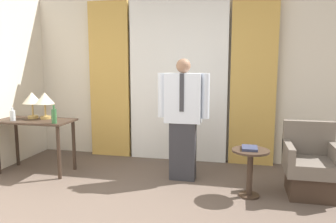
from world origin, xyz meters
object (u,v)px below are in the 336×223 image
Objects in this scene: bottle_near_edge at (13,115)px; table_lamp_right at (45,100)px; person at (183,116)px; desk at (35,129)px; bottle_by_lamp at (54,116)px; book at (250,148)px; table_lamp_left at (32,99)px; armchair at (310,168)px; side_table at (250,165)px.

table_lamp_right is at bearing 33.40° from bottle_near_edge.
person is (2.39, 0.29, 0.03)m from bottle_near_edge.
desk is 0.52m from bottle_by_lamp.
desk is 3.01m from book.
book is (0.87, -0.40, -0.29)m from person.
bottle_near_edge is 0.75× the size of bottle_by_lamp.
bottle_near_edge is at bearing -153.62° from desk.
book is (3.00, -0.24, -0.05)m from desk.
book is at bearing -6.82° from table_lamp_right.
table_lamp_right is 1.64× the size of book.
bottle_by_lamp is (0.53, -0.30, -0.18)m from table_lamp_left.
desk is 5.80× the size of bottle_near_edge.
person is at bearing 6.92° from bottle_near_edge.
bottle_by_lamp is 3.34m from armchair.
table_lamp_left is 1.64× the size of book.
table_lamp_right is at bearing 137.56° from bottle_by_lamp.
bottle_near_edge reaches higher than book.
book is (-0.72, -0.20, 0.26)m from armchair.
table_lamp_right is 0.48m from bottle_near_edge.
side_table is at bearing -6.61° from table_lamp_left.
side_table is (2.91, -0.36, -0.67)m from table_lamp_right.
bottle_by_lamp is (0.32, -0.30, -0.18)m from table_lamp_right.
armchair reaches higher than desk.
bottle_near_edge is 0.22× the size of armchair.
table_lamp_right is 2.96m from book.
table_lamp_right is at bearing -178.57° from person.
book reaches higher than side_table.
bottle_near_edge reaches higher than armchair.
side_table is at bearing -162.84° from armchair.
bottle_near_edge is at bearing 177.87° from side_table.
armchair is 1.51× the size of side_table.
desk reaches higher than side_table.
person is (2.03, 0.05, -0.17)m from table_lamp_right.
person is 6.94× the size of book.
table_lamp_right is at bearing 173.18° from book.
armchair is 0.79m from book.
person reaches higher than desk.
desk is at bearing -46.92° from table_lamp_left.
side_table is (3.27, -0.12, -0.46)m from bottle_near_edge.
desk is 2.82× the size of table_lamp_right.
table_lamp_right is 0.48m from bottle_by_lamp.
bottle_near_edge is at bearing -178.61° from armchair.
table_lamp_right reaches higher than bottle_by_lamp.
bottle_near_edge is 2.41m from person.
desk is at bearing 26.38° from bottle_near_edge.
person is at bearing 1.43° from table_lamp_right.
side_table is (2.59, -0.06, -0.49)m from bottle_by_lamp.
table_lamp_left is 0.35m from bottle_near_edge.
table_lamp_left is 2.06× the size of bottle_near_edge.
person reaches higher than side_table.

